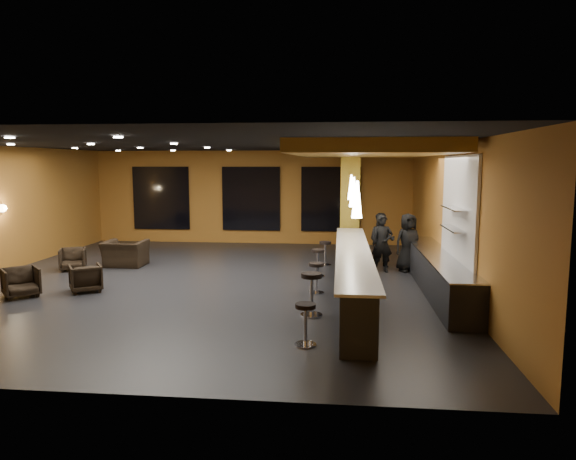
# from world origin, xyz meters

# --- Properties ---
(floor) EXTENTS (12.00, 13.00, 0.10)m
(floor) POSITION_xyz_m (0.00, 0.00, -0.05)
(floor) COLOR black
(floor) RESTS_ON ground
(ceiling) EXTENTS (12.00, 13.00, 0.10)m
(ceiling) POSITION_xyz_m (0.00, 0.00, 3.55)
(ceiling) COLOR black
(wall_back) EXTENTS (12.00, 0.10, 3.50)m
(wall_back) POSITION_xyz_m (0.00, 6.55, 1.75)
(wall_back) COLOR #9D6323
(wall_back) RESTS_ON floor
(wall_front) EXTENTS (12.00, 0.10, 3.50)m
(wall_front) POSITION_xyz_m (0.00, -6.55, 1.75)
(wall_front) COLOR #9D6323
(wall_front) RESTS_ON floor
(wall_right) EXTENTS (0.10, 13.00, 3.50)m
(wall_right) POSITION_xyz_m (6.05, 0.00, 1.75)
(wall_right) COLOR #9D6323
(wall_right) RESTS_ON floor
(wood_soffit) EXTENTS (3.60, 8.00, 0.28)m
(wood_soffit) POSITION_xyz_m (4.00, 1.00, 3.36)
(wood_soffit) COLOR olive
(wood_soffit) RESTS_ON ceiling
(window_left) EXTENTS (2.20, 0.06, 2.40)m
(window_left) POSITION_xyz_m (-3.50, 6.44, 1.70)
(window_left) COLOR black
(window_left) RESTS_ON wall_back
(window_center) EXTENTS (2.20, 0.06, 2.40)m
(window_center) POSITION_xyz_m (0.00, 6.44, 1.70)
(window_center) COLOR black
(window_center) RESTS_ON wall_back
(window_right) EXTENTS (2.20, 0.06, 2.40)m
(window_right) POSITION_xyz_m (3.00, 6.44, 1.70)
(window_right) COLOR black
(window_right) RESTS_ON wall_back
(tile_backsplash) EXTENTS (0.06, 3.20, 2.40)m
(tile_backsplash) POSITION_xyz_m (5.96, -1.00, 2.00)
(tile_backsplash) COLOR white
(tile_backsplash) RESTS_ON wall_right
(bar_counter) EXTENTS (0.60, 8.00, 1.00)m
(bar_counter) POSITION_xyz_m (3.65, -1.00, 0.50)
(bar_counter) COLOR black
(bar_counter) RESTS_ON floor
(bar_top) EXTENTS (0.78, 8.10, 0.05)m
(bar_top) POSITION_xyz_m (3.65, -1.00, 1.02)
(bar_top) COLOR silver
(bar_top) RESTS_ON bar_counter
(prep_counter) EXTENTS (0.70, 6.00, 0.86)m
(prep_counter) POSITION_xyz_m (5.65, -0.50, 0.43)
(prep_counter) COLOR black
(prep_counter) RESTS_ON floor
(prep_top) EXTENTS (0.72, 6.00, 0.03)m
(prep_top) POSITION_xyz_m (5.65, -0.50, 0.89)
(prep_top) COLOR silver
(prep_top) RESTS_ON prep_counter
(wall_shelf_lower) EXTENTS (0.30, 1.50, 0.03)m
(wall_shelf_lower) POSITION_xyz_m (5.82, -1.20, 1.60)
(wall_shelf_lower) COLOR silver
(wall_shelf_lower) RESTS_ON wall_right
(wall_shelf_upper) EXTENTS (0.30, 1.50, 0.03)m
(wall_shelf_upper) POSITION_xyz_m (5.82, -1.20, 2.05)
(wall_shelf_upper) COLOR silver
(wall_shelf_upper) RESTS_ON wall_right
(column) EXTENTS (0.60, 0.60, 3.50)m
(column) POSITION_xyz_m (3.65, 3.60, 1.75)
(column) COLOR olive
(column) RESTS_ON floor
(wall_sconce) EXTENTS (0.22, 0.22, 0.22)m
(wall_sconce) POSITION_xyz_m (-5.88, 0.50, 1.80)
(wall_sconce) COLOR #FFE5B2
(wall_sconce) RESTS_ON wall_left
(pendant_0) EXTENTS (0.20, 0.20, 0.70)m
(pendant_0) POSITION_xyz_m (3.65, -3.00, 2.35)
(pendant_0) COLOR white
(pendant_0) RESTS_ON wood_soffit
(pendant_1) EXTENTS (0.20, 0.20, 0.70)m
(pendant_1) POSITION_xyz_m (3.65, -0.50, 2.35)
(pendant_1) COLOR white
(pendant_1) RESTS_ON wood_soffit
(pendant_2) EXTENTS (0.20, 0.20, 0.70)m
(pendant_2) POSITION_xyz_m (3.65, 2.00, 2.35)
(pendant_2) COLOR white
(pendant_2) RESTS_ON wood_soffit
(staff_a) EXTENTS (0.63, 0.45, 1.61)m
(staff_a) POSITION_xyz_m (4.52, 1.64, 0.80)
(staff_a) COLOR black
(staff_a) RESTS_ON floor
(staff_b) EXTENTS (0.91, 0.80, 1.59)m
(staff_b) POSITION_xyz_m (4.57, 2.32, 0.80)
(staff_b) COLOR black
(staff_b) RESTS_ON floor
(staff_c) EXTENTS (0.94, 0.79, 1.64)m
(staff_c) POSITION_xyz_m (5.25, 1.80, 0.82)
(staff_c) COLOR black
(staff_c) RESTS_ON floor
(armchair_a) EXTENTS (1.03, 1.03, 0.67)m
(armchair_a) POSITION_xyz_m (-3.87, -1.92, 0.34)
(armchair_a) COLOR black
(armchair_a) RESTS_ON floor
(armchair_b) EXTENTS (0.97, 0.97, 0.64)m
(armchair_b) POSITION_xyz_m (-2.65, -1.29, 0.32)
(armchair_b) COLOR black
(armchair_b) RESTS_ON floor
(armchair_c) EXTENTS (0.90, 0.91, 0.64)m
(armchair_c) POSITION_xyz_m (-4.21, 1.00, 0.32)
(armchair_c) COLOR black
(armchair_c) RESTS_ON floor
(armchair_d) EXTENTS (1.16, 1.02, 0.75)m
(armchair_d) POSITION_xyz_m (-2.96, 1.70, 0.38)
(armchair_d) COLOR black
(armchair_d) RESTS_ON floor
(bar_stool_0) EXTENTS (0.36, 0.36, 0.72)m
(bar_stool_0) POSITION_xyz_m (2.79, -4.42, 0.46)
(bar_stool_0) COLOR silver
(bar_stool_0) RESTS_ON floor
(bar_stool_1) EXTENTS (0.44, 0.44, 0.87)m
(bar_stool_1) POSITION_xyz_m (2.80, -2.74, 0.56)
(bar_stool_1) COLOR silver
(bar_stool_1) RESTS_ON floor
(bar_stool_2) EXTENTS (0.37, 0.37, 0.72)m
(bar_stool_2) POSITION_xyz_m (2.81, -0.93, 0.46)
(bar_stool_2) COLOR silver
(bar_stool_2) RESTS_ON floor
(bar_stool_3) EXTENTS (0.38, 0.38, 0.75)m
(bar_stool_3) POSITION_xyz_m (2.77, 0.84, 0.48)
(bar_stool_3) COLOR silver
(bar_stool_3) RESTS_ON floor
(bar_stool_4) EXTENTS (0.36, 0.36, 0.72)m
(bar_stool_4) POSITION_xyz_m (2.92, 2.43, 0.46)
(bar_stool_4) COLOR silver
(bar_stool_4) RESTS_ON floor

